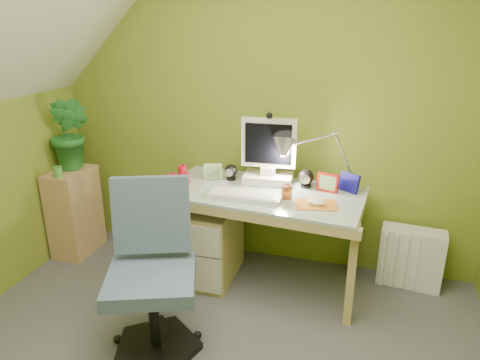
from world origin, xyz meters
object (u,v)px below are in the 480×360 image
(potted_plant, at_px, (70,133))
(radiator, at_px, (411,257))
(desk_lamp, at_px, (335,147))
(desk, at_px, (261,238))
(task_chair, at_px, (151,277))
(monitor, at_px, (269,149))
(side_ledge, at_px, (75,212))

(potted_plant, height_order, radiator, potted_plant)
(potted_plant, bearing_deg, desk_lamp, 2.34)
(desk, distance_m, potted_plant, 1.66)
(task_chair, xyz_separation_m, radiator, (1.45, 1.13, -0.27))
(desk, distance_m, monitor, 0.63)
(desk, distance_m, radiator, 1.07)
(side_ledge, xyz_separation_m, radiator, (2.58, 0.23, -0.14))
(side_ledge, xyz_separation_m, potted_plant, (0.02, 0.05, 0.64))
(side_ledge, height_order, task_chair, task_chair)
(radiator, bearing_deg, desk_lamp, -164.12)
(monitor, bearing_deg, radiator, 2.06)
(desk_lamp, height_order, radiator, desk_lamp)
(desk, xyz_separation_m, radiator, (1.03, 0.28, -0.14))
(desk, relative_size, potted_plant, 2.34)
(side_ledge, bearing_deg, radiator, 5.12)
(monitor, distance_m, potted_plant, 1.54)
(potted_plant, bearing_deg, desk, -3.67)
(potted_plant, xyz_separation_m, radiator, (2.57, 0.18, -0.77))
(task_chair, distance_m, radiator, 1.85)
(potted_plant, bearing_deg, side_ledge, -109.50)
(side_ledge, height_order, potted_plant, potted_plant)
(monitor, relative_size, task_chair, 0.50)
(side_ledge, bearing_deg, desk, -1.79)
(monitor, height_order, task_chair, monitor)
(desk, relative_size, task_chair, 1.37)
(desk_lamp, bearing_deg, radiator, 14.49)
(desk_lamp, distance_m, radiator, 0.99)
(side_ledge, relative_size, potted_plant, 1.22)
(monitor, height_order, potted_plant, potted_plant)
(desk_lamp, bearing_deg, potted_plant, -172.99)
(monitor, xyz_separation_m, desk_lamp, (0.45, 0.00, 0.05))
(desk_lamp, height_order, potted_plant, desk_lamp)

